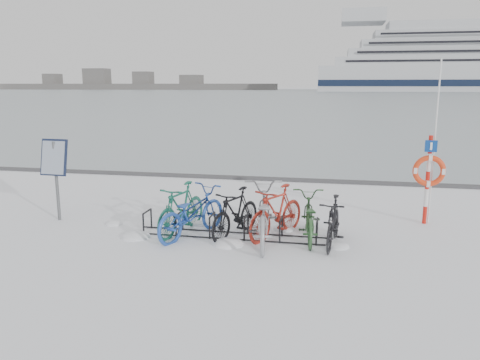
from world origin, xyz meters
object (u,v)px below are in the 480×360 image
(bike_rack, at_px, (229,228))
(cruise_ferry, at_px, (468,64))
(lifebuoy_station, at_px, (429,171))
(info_board, at_px, (54,162))

(bike_rack, bearing_deg, cruise_ferry, 74.66)
(bike_rack, distance_m, lifebuoy_station, 4.62)
(info_board, height_order, cruise_ferry, cruise_ferry)
(bike_rack, xyz_separation_m, cruise_ferry, (58.21, 212.14, 11.26))
(bike_rack, height_order, info_board, info_board)
(info_board, height_order, lifebuoy_station, lifebuoy_station)
(bike_rack, xyz_separation_m, info_board, (-4.16, 0.39, 1.19))
(bike_rack, height_order, cruise_ferry, cruise_ferry)
(info_board, xyz_separation_m, cruise_ferry, (62.37, 211.75, 10.07))
(bike_rack, xyz_separation_m, lifebuoy_station, (4.17, 1.70, 1.05))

